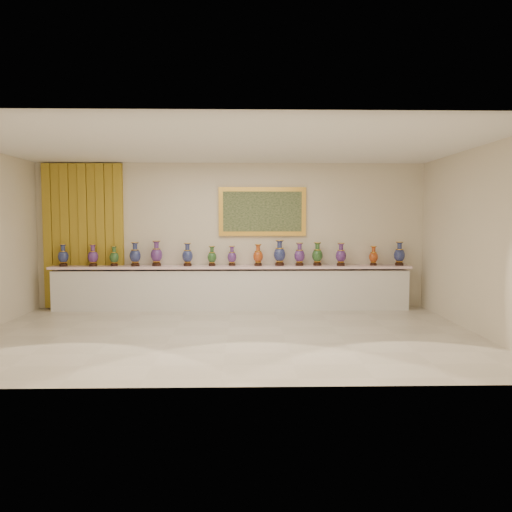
{
  "coord_description": "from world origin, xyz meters",
  "views": [
    {
      "loc": [
        0.28,
        -7.86,
        1.84
      ],
      "look_at": [
        0.49,
        1.7,
        1.14
      ],
      "focal_mm": 35.0,
      "sensor_mm": 36.0,
      "label": 1
    }
  ],
  "objects_px": {
    "vase_0": "(63,256)",
    "vase_1": "(93,256)",
    "counter": "(231,288)",
    "vase_2": "(114,257)"
  },
  "relations": [
    {
      "from": "vase_0",
      "to": "vase_2",
      "type": "bearing_deg",
      "value": 1.68
    },
    {
      "from": "vase_0",
      "to": "vase_1",
      "type": "relative_size",
      "value": 1.01
    },
    {
      "from": "vase_0",
      "to": "vase_1",
      "type": "distance_m",
      "value": 0.6
    },
    {
      "from": "vase_0",
      "to": "vase_2",
      "type": "xyz_separation_m",
      "value": [
        1.01,
        0.03,
        -0.02
      ]
    },
    {
      "from": "counter",
      "to": "vase_0",
      "type": "relative_size",
      "value": 16.25
    },
    {
      "from": "vase_0",
      "to": "vase_1",
      "type": "xyz_separation_m",
      "value": [
        0.6,
        -0.0,
        -0.0
      ]
    },
    {
      "from": "counter",
      "to": "vase_2",
      "type": "distance_m",
      "value": 2.46
    },
    {
      "from": "counter",
      "to": "vase_1",
      "type": "height_order",
      "value": "vase_1"
    },
    {
      "from": "counter",
      "to": "vase_0",
      "type": "height_order",
      "value": "vase_0"
    },
    {
      "from": "vase_0",
      "to": "vase_2",
      "type": "distance_m",
      "value": 1.01
    }
  ]
}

